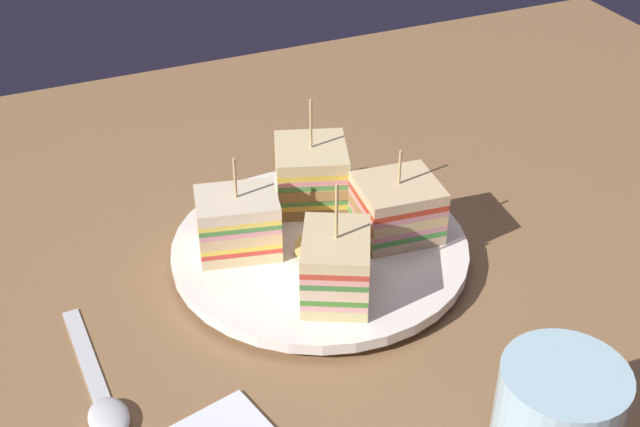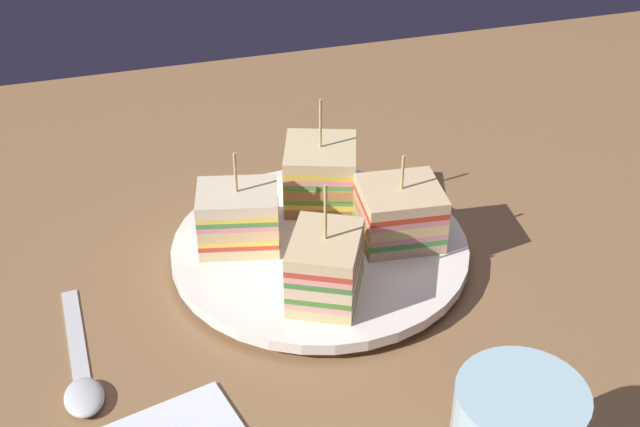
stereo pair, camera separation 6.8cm
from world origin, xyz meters
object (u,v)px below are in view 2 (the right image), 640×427
(spoon, at_px, (82,381))
(chip_pile, at_px, (327,247))
(sandwich_wedge_1, at_px, (399,213))
(sandwich_wedge_3, at_px, (239,218))
(sandwich_wedge_2, at_px, (320,174))
(sandwich_wedge_0, at_px, (325,267))
(plate, at_px, (320,250))

(spoon, bearing_deg, chip_pile, 108.68)
(sandwich_wedge_1, distance_m, sandwich_wedge_3, 0.13)
(sandwich_wedge_1, height_order, sandwich_wedge_2, sandwich_wedge_2)
(sandwich_wedge_2, bearing_deg, sandwich_wedge_1, 51.08)
(sandwich_wedge_3, distance_m, spoon, 0.18)
(sandwich_wedge_0, xyz_separation_m, sandwich_wedge_3, (-0.05, 0.08, -0.00))
(sandwich_wedge_1, bearing_deg, plate, -2.76)
(chip_pile, relative_size, spoon, 0.50)
(sandwich_wedge_0, bearing_deg, chip_pile, 7.91)
(plate, relative_size, sandwich_wedge_0, 2.48)
(sandwich_wedge_2, bearing_deg, spoon, -36.11)
(sandwich_wedge_0, bearing_deg, spoon, 124.82)
(sandwich_wedge_0, height_order, sandwich_wedge_1, sandwich_wedge_0)
(sandwich_wedge_2, xyz_separation_m, sandwich_wedge_3, (-0.08, -0.04, -0.00))
(sandwich_wedge_2, relative_size, spoon, 0.69)
(sandwich_wedge_0, xyz_separation_m, sandwich_wedge_1, (0.08, 0.05, -0.00))
(sandwich_wedge_3, bearing_deg, plate, -4.51)
(sandwich_wedge_0, xyz_separation_m, chip_pile, (0.02, 0.05, -0.02))
(sandwich_wedge_1, xyz_separation_m, sandwich_wedge_3, (-0.13, 0.03, 0.00))
(sandwich_wedge_0, bearing_deg, sandwich_wedge_1, -29.27)
(plate, relative_size, spoon, 1.70)
(sandwich_wedge_3, bearing_deg, sandwich_wedge_2, 40.75)
(sandwich_wedge_0, relative_size, sandwich_wedge_3, 1.16)
(sandwich_wedge_0, distance_m, sandwich_wedge_1, 0.10)
(chip_pile, bearing_deg, sandwich_wedge_2, 77.60)
(sandwich_wedge_1, relative_size, spoon, 0.55)
(sandwich_wedge_0, distance_m, spoon, 0.19)
(sandwich_wedge_1, distance_m, sandwich_wedge_2, 0.09)
(sandwich_wedge_3, bearing_deg, sandwich_wedge_1, -0.07)
(sandwich_wedge_0, height_order, spoon, sandwich_wedge_0)
(sandwich_wedge_2, relative_size, chip_pile, 1.38)
(spoon, bearing_deg, plate, 112.44)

